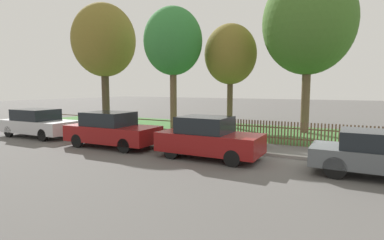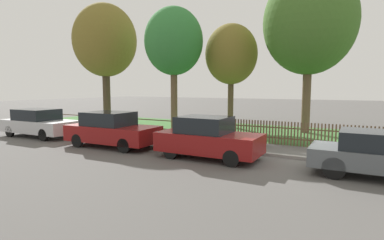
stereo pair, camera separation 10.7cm
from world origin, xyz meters
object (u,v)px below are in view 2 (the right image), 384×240
at_px(parked_car_navy_estate, 208,138).
at_px(parked_car_silver_hatchback, 39,123).
at_px(tree_mid_park, 231,55).
at_px(tree_far_left, 309,23).
at_px(covered_motorcycle, 198,131).
at_px(parked_car_red_compact, 380,155).
at_px(tree_behind_motorcycle, 174,42).
at_px(tree_nearest_kerb, 105,41).
at_px(parked_car_black_saloon, 112,130).

bearing_deg(parked_car_navy_estate, parked_car_silver_hatchback, 179.13).
xyz_separation_m(tree_mid_park, tree_far_left, (4.65, -0.18, 1.49)).
relative_size(parked_car_navy_estate, covered_motorcycle, 1.77).
relative_size(parked_car_navy_estate, parked_car_red_compact, 0.99).
bearing_deg(parked_car_silver_hatchback, tree_behind_motorcycle, 53.37).
xyz_separation_m(tree_behind_motorcycle, tree_far_left, (7.63, 1.95, 0.76)).
relative_size(covered_motorcycle, tree_nearest_kerb, 0.25).
bearing_deg(tree_nearest_kerb, tree_mid_park, 14.16).
bearing_deg(tree_mid_park, covered_motorcycle, -81.09).
bearing_deg(parked_car_navy_estate, tree_nearest_kerb, 150.33).
distance_m(covered_motorcycle, tree_far_left, 9.12).
height_order(covered_motorcycle, tree_nearest_kerb, tree_nearest_kerb).
relative_size(parked_car_silver_hatchback, tree_mid_park, 0.66).
bearing_deg(parked_car_red_compact, parked_car_silver_hatchback, -179.57).
xyz_separation_m(parked_car_silver_hatchback, parked_car_red_compact, (15.23, -0.03, -0.04)).
bearing_deg(tree_far_left, parked_car_navy_estate, -104.74).
xyz_separation_m(parked_car_black_saloon, tree_behind_motorcycle, (-0.82, 6.45, 4.65)).
relative_size(parked_car_silver_hatchback, tree_behind_motorcycle, 0.58).
height_order(parked_car_silver_hatchback, tree_behind_motorcycle, tree_behind_motorcycle).
bearing_deg(parked_car_silver_hatchback, parked_car_navy_estate, -2.02).
height_order(parked_car_silver_hatchback, tree_nearest_kerb, tree_nearest_kerb).
bearing_deg(tree_nearest_kerb, tree_behind_motorcycle, 0.56).
relative_size(tree_behind_motorcycle, tree_mid_park, 1.14).
height_order(tree_nearest_kerb, tree_mid_park, tree_nearest_kerb).
distance_m(parked_car_red_compact, tree_far_left, 10.37).
bearing_deg(parked_car_red_compact, tree_far_left, 111.45).
distance_m(tree_nearest_kerb, tree_far_left, 13.47).
height_order(tree_nearest_kerb, tree_behind_motorcycle, tree_nearest_kerb).
relative_size(parked_car_black_saloon, parked_car_red_compact, 1.09).
bearing_deg(parked_car_red_compact, tree_behind_motorcycle, 150.32).
xyz_separation_m(parked_car_black_saloon, tree_mid_park, (2.16, 8.58, 3.92)).
bearing_deg(covered_motorcycle, parked_car_navy_estate, -56.44).
height_order(parked_car_silver_hatchback, parked_car_red_compact, parked_car_silver_hatchback).
bearing_deg(parked_car_silver_hatchback, tree_nearest_kerb, 100.14).
relative_size(parked_car_black_saloon, covered_motorcycle, 1.95).
distance_m(parked_car_black_saloon, parked_car_navy_estate, 4.61).
bearing_deg(tree_far_left, parked_car_silver_hatchback, -145.88).
xyz_separation_m(parked_car_navy_estate, covered_motorcycle, (-1.43, 2.03, -0.08)).
relative_size(parked_car_red_compact, tree_nearest_kerb, 0.45).
relative_size(parked_car_silver_hatchback, parked_car_red_compact, 1.14).
xyz_separation_m(parked_car_silver_hatchback, tree_behind_motorcycle, (4.46, 6.24, 4.67)).
distance_m(parked_car_black_saloon, covered_motorcycle, 3.80).
xyz_separation_m(parked_car_red_compact, tree_behind_motorcycle, (-10.77, 6.28, 4.72)).
distance_m(covered_motorcycle, tree_nearest_kerb, 11.81).
bearing_deg(parked_car_red_compact, parked_car_black_saloon, -178.46).
distance_m(tree_nearest_kerb, tree_behind_motorcycle, 5.71).
distance_m(parked_car_silver_hatchback, tree_far_left, 15.58).
bearing_deg(tree_behind_motorcycle, parked_car_black_saloon, -82.73).
distance_m(covered_motorcycle, tree_mid_park, 7.70).
xyz_separation_m(parked_car_navy_estate, tree_mid_park, (-2.45, 8.53, 3.92)).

